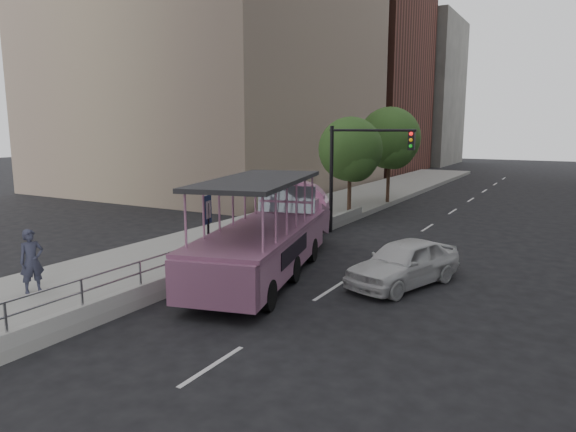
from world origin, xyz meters
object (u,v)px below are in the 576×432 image
Objects in this scene: pedestrian_near at (32,261)px; street_tree_near at (351,152)px; duck_boat at (271,235)px; parking_sign at (208,228)px; car at (404,262)px; traffic_signal at (354,162)px; street_tree_far at (391,140)px.

pedestrian_near is 17.63m from street_tree_near.
pedestrian_near is at bearing -99.47° from street_tree_near.
parking_sign is at bearing -118.40° from duck_boat.
street_tree_near is (-1.46, 10.80, 2.53)m from duck_boat.
parking_sign is (-5.85, -2.77, 1.05)m from car.
parking_sign is at bearing -135.64° from car.
traffic_signal reaches higher than parking_sign.
parking_sign is at bearing -97.75° from traffic_signal.
street_tree_far is at bearing 90.32° from parking_sign.
duck_boat is 17.11m from street_tree_far.
car is (4.70, 0.64, -0.53)m from duck_boat.
street_tree_far reaches higher than pedestrian_near.
street_tree_far reaches higher than street_tree_near.
duck_boat is at bearing -18.87° from pedestrian_near.
duck_boat is 2.48m from parking_sign.
car is at bearing -55.89° from traffic_signal.
duck_boat is 3.69× the size of parking_sign.
street_tree_near reaches higher than pedestrian_near.
traffic_signal is (-4.56, 6.73, 2.74)m from car.
car is 17.58m from street_tree_far.
parking_sign is at bearing -21.42° from pedestrian_near.
pedestrian_near is at bearing -126.57° from parking_sign.
duck_boat is 1.67× the size of street_tree_far.
traffic_signal is at bearing 143.15° from car.
pedestrian_near is 0.37× the size of traffic_signal.
street_tree_far is at bearing 98.43° from traffic_signal.
street_tree_near is (2.87, 17.21, 2.57)m from pedestrian_near.
duck_boat is at bearing 61.60° from parking_sign.
car is 12.27m from street_tree_near.
street_tree_near reaches higher than parking_sign.
street_tree_near reaches higher than car.
street_tree_far is at bearing 88.09° from street_tree_near.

